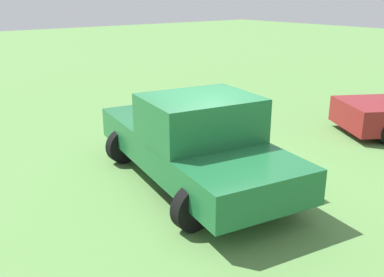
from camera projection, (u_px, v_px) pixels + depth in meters
name	position (u px, v px, depth m)	size (l,w,h in m)	color
ground_plane	(209.00, 181.00, 8.61)	(80.00, 80.00, 0.00)	#5B8C47
pickup_truck	(195.00, 139.00, 8.17)	(2.97, 5.34, 1.79)	black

